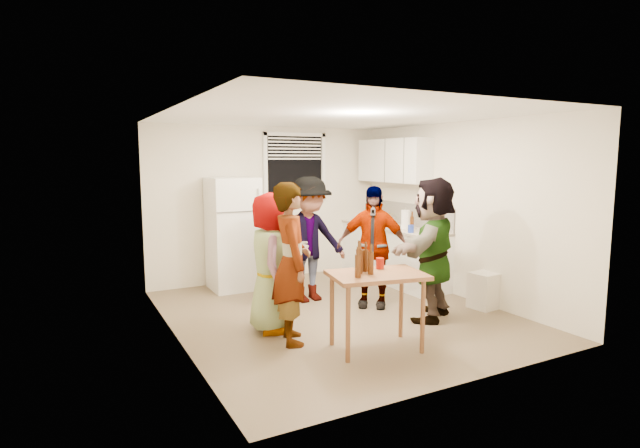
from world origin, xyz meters
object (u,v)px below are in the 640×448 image
refrigerator (233,234)px  guest_back_left (283,304)px  trash_bin (484,290)px  kettle (389,226)px  wine_bottle (367,220)px  red_cup (380,269)px  guest_orange (431,318)px  beer_bottle_table (359,274)px  guest_back_right (309,300)px  blue_cup (411,233)px  guest_black (371,306)px  beer_bottle_counter (412,231)px  serving_table (376,349)px  guest_stripe (292,341)px  guest_grey (272,330)px

refrigerator → guest_back_left: refrigerator is taller
trash_bin → guest_back_left: bearing=148.5°
refrigerator → kettle: size_ratio=6.60×
wine_bottle → red_cup: size_ratio=2.57×
guest_back_left → kettle: bearing=31.6°
guest_orange → beer_bottle_table: bearing=-14.6°
wine_bottle → guest_orange: size_ratio=0.17×
beer_bottle_table → guest_back_right: bearing=78.8°
guest_back_left → beer_bottle_table: bearing=-69.4°
blue_cup → guest_black: 1.30m
beer_bottle_table → red_cup: size_ratio=2.16×
guest_back_right → blue_cup: bearing=-15.3°
kettle → beer_bottle_table: (-2.05, -2.33, -0.09)m
guest_back_left → trash_bin: bearing=-12.0°
wine_bottle → blue_cup: (-0.27, -1.57, -0.00)m
wine_bottle → beer_bottle_table: 3.79m
guest_back_right → wine_bottle: bearing=31.8°
beer_bottle_table → guest_orange: beer_bottle_table is taller
kettle → beer_bottle_counter: (-0.05, -0.64, 0.00)m
kettle → blue_cup: kettle is taller
guest_back_right → guest_black: bearing=-48.4°
guest_back_right → guest_orange: size_ratio=0.99×
serving_table → guest_stripe: size_ratio=0.55×
serving_table → beer_bottle_table: bearing=161.1°
kettle → beer_bottle_table: bearing=-138.3°
trash_bin → guest_grey: (-2.83, 0.52, -0.25)m
refrigerator → guest_orange: size_ratio=0.97×
blue_cup → refrigerator: bearing=146.6°
serving_table → guest_back_right: 1.95m
guest_orange → guest_black: bearing=-97.9°
refrigerator → guest_orange: bearing=-56.1°
serving_table → guest_stripe: (-0.69, 0.60, 0.00)m
guest_stripe → serving_table: bearing=-115.9°
beer_bottle_counter → beer_bottle_table: bearing=-139.9°
serving_table → guest_grey: (-0.74, 1.04, 0.00)m
guest_back_left → guest_orange: guest_back_left is taller
red_cup → beer_bottle_table: bearing=-163.9°
beer_bottle_counter → guest_back_left: 2.24m
blue_cup → guest_back_left: 2.14m
kettle → beer_bottle_table: size_ratio=1.01×
guest_black → blue_cup: bearing=60.2°
kettle → wine_bottle: wine_bottle is taller
wine_bottle → blue_cup: wine_bottle is taller
trash_bin → guest_back_right: size_ratio=0.28×
kettle → guest_orange: kettle is taller
beer_bottle_table → guest_stripe: 1.10m
wine_bottle → serving_table: 3.85m
guest_back_left → guest_orange: (1.40, -1.41, 0.00)m
serving_table → red_cup: (0.14, 0.16, 0.81)m
trash_bin → guest_black: 1.51m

